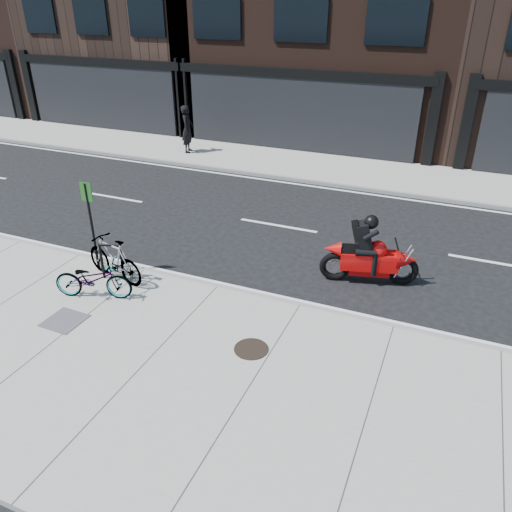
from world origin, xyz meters
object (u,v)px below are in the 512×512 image
at_px(bike_rack, 111,258).
at_px(sign_post, 91,219).
at_px(utility_grate, 65,321).
at_px(motorcycle, 374,256).
at_px(bicycle_front, 93,279).
at_px(pedestrian, 187,129).
at_px(manhole_cover, 251,349).
at_px(bicycle_rear, 114,259).

height_order(bike_rack, sign_post, sign_post).
bearing_deg(utility_grate, sign_post, 109.87).
bearing_deg(motorcycle, bicycle_front, -164.49).
relative_size(pedestrian, manhole_cover, 2.93).
height_order(motorcycle, pedestrian, pedestrian).
relative_size(bicycle_front, manhole_cover, 2.61).
xyz_separation_m(bike_rack, bicycle_rear, (0.08, 0.00, 0.00)).
xyz_separation_m(motorcycle, sign_post, (-6.21, -2.22, 0.76)).
relative_size(bicycle_front, bicycle_rear, 0.97).
relative_size(bike_rack, motorcycle, 0.40).
distance_m(bicycle_front, bicycle_rear, 0.83).
bearing_deg(utility_grate, manhole_cover, 9.39).
relative_size(bicycle_front, sign_post, 0.77).
relative_size(bike_rack, bicycle_front, 0.53).
distance_m(pedestrian, sign_post, 10.26).
bearing_deg(manhole_cover, bike_rack, 163.68).
xyz_separation_m(motorcycle, utility_grate, (-5.48, -4.26, -0.56)).
height_order(bicycle_front, pedestrian, pedestrian).
relative_size(bicycle_rear, sign_post, 0.80).
bearing_deg(bicycle_rear, bike_rack, -76.89).
distance_m(bicycle_rear, manhole_cover, 4.18).
bearing_deg(sign_post, manhole_cover, -19.90).
height_order(bike_rack, bicycle_rear, bicycle_rear).
xyz_separation_m(bicycle_front, bicycle_rear, (-0.06, 0.83, 0.08)).
bearing_deg(motorcycle, sign_post, -175.48).
xyz_separation_m(pedestrian, utility_grate, (3.80, -11.81, -0.96)).
height_order(pedestrian, sign_post, sign_post).
xyz_separation_m(manhole_cover, utility_grate, (-3.92, -0.65, 0.00)).
relative_size(motorcycle, manhole_cover, 3.43).
relative_size(manhole_cover, utility_grate, 0.88).
height_order(bicycle_front, utility_grate, bicycle_front).
bearing_deg(manhole_cover, pedestrian, 124.65).
distance_m(bicycle_front, utility_grate, 1.10).
xyz_separation_m(motorcycle, pedestrian, (-9.28, 7.56, 0.40)).
bearing_deg(sign_post, bicycle_rear, -19.78).
height_order(bicycle_front, motorcycle, motorcycle).
height_order(motorcycle, sign_post, sign_post).
xyz_separation_m(bicycle_front, sign_post, (-0.73, 1.03, 0.88)).
bearing_deg(utility_grate, bicycle_front, 90.06).
distance_m(bicycle_rear, sign_post, 1.06).
height_order(motorcycle, utility_grate, motorcycle).
xyz_separation_m(bike_rack, motorcycle, (5.61, 2.42, 0.04)).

